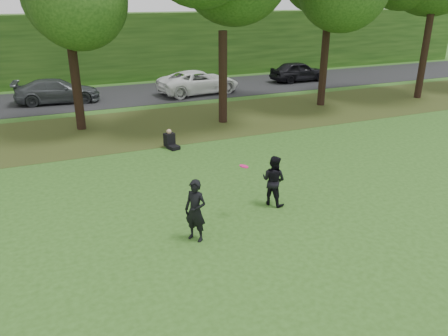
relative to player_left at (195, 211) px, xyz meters
name	(u,v)px	position (x,y,z in m)	size (l,w,h in m)	color
ground	(269,259)	(1.37, -1.62, -0.87)	(120.00, 120.00, 0.00)	#2E551A
leaf_litter	(145,127)	(1.37, 11.38, -0.87)	(60.00, 7.00, 0.01)	#3F3816
street	(116,96)	(1.37, 19.38, -0.86)	(70.00, 7.00, 0.02)	black
far_hedge	(99,48)	(1.37, 25.38, 1.63)	(70.00, 3.00, 5.00)	#1C4112
player_left	(195,211)	(0.00, 0.00, 0.00)	(0.64, 0.42, 1.74)	black
player_right	(273,180)	(2.99, 1.09, -0.06)	(0.79, 0.62, 1.63)	black
parked_cars	(114,87)	(1.12, 18.49, -0.11)	(34.85, 3.86, 1.54)	black
frisbee	(244,166)	(1.75, 0.69, 0.75)	(0.38, 0.38, 0.11)	#FF1578
seated_person	(170,141)	(1.61, 7.71, -0.56)	(0.60, 0.81, 0.83)	black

